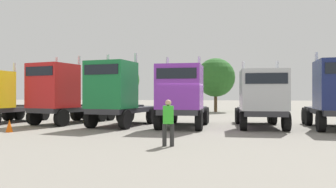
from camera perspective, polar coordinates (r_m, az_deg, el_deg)
name	(u,v)px	position (r m, az deg, el deg)	size (l,w,h in m)	color
ground	(184,130)	(18.16, 2.83, -6.19)	(200.00, 200.00, 0.00)	gray
semi_truck_red	(61,94)	(22.33, -18.13, 0.05)	(3.78, 6.74, 4.45)	#333338
semi_truck_green	(117,94)	(19.72, -8.84, 0.01)	(3.36, 6.41, 4.42)	#333338
semi_truck_purple	(182,96)	(18.73, 2.40, -0.35)	(2.62, 6.12, 4.15)	#333338
semi_truck_silver	(261,98)	(19.35, 15.93, -0.73)	(2.87, 6.55, 3.87)	#333338
visitor_with_camera	(168,119)	(12.18, 0.04, -4.41)	(0.46, 0.46, 1.73)	#2E2E2E
traffic_cone_mid	(9,126)	(18.70, -25.87, -5.00)	(0.36, 0.36, 0.65)	#F2590C
oak_far_left	(123,80)	(42.50, -7.85, 2.45)	(4.24, 4.24, 5.97)	#4C3823
oak_far_centre	(216,78)	(37.46, 8.27, 2.85)	(4.37, 4.37, 6.07)	#4C3823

